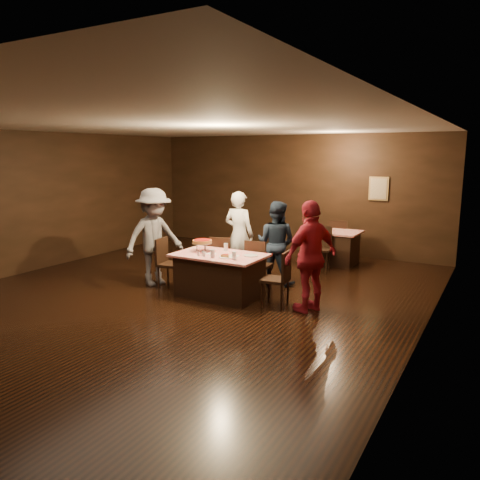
{
  "coord_description": "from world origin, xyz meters",
  "views": [
    {
      "loc": [
        4.88,
        -6.33,
        2.54
      ],
      "look_at": [
        0.78,
        0.81,
        1.0
      ],
      "focal_mm": 35.0,
      "sensor_mm": 36.0,
      "label": 1
    }
  ],
  "objects_px": {
    "pizza_stand": "(202,242)",
    "glass_front_right": "(234,256)",
    "chair_back_near": "(320,248)",
    "diner_grey_knit": "(154,237)",
    "chair_end_right": "(275,278)",
    "diner_red_shirt": "(311,257)",
    "chair_far_right": "(259,264)",
    "chair_end_left": "(171,263)",
    "chair_back_far": "(339,239)",
    "main_table": "(220,275)",
    "chair_far_left": "(223,260)",
    "plate_empty": "(251,255)",
    "back_table": "(331,247)",
    "glass_back": "(226,247)",
    "diner_white_jacket": "(239,235)",
    "glass_front_left": "(213,254)",
    "diner_navy_hoodie": "(276,243)"
  },
  "relations": [
    {
      "from": "pizza_stand",
      "to": "glass_front_right",
      "type": "relative_size",
      "value": 2.71
    },
    {
      "from": "chair_back_near",
      "to": "diner_grey_knit",
      "type": "distance_m",
      "value": 3.65
    },
    {
      "from": "chair_end_right",
      "to": "diner_red_shirt",
      "type": "xyz_separation_m",
      "value": [
        0.6,
        0.05,
        0.43
      ]
    },
    {
      "from": "diner_red_shirt",
      "to": "chair_far_right",
      "type": "bearing_deg",
      "value": -93.83
    },
    {
      "from": "chair_end_left",
      "to": "chair_back_far",
      "type": "height_order",
      "value": "same"
    },
    {
      "from": "main_table",
      "to": "chair_far_left",
      "type": "height_order",
      "value": "chair_far_left"
    },
    {
      "from": "chair_far_left",
      "to": "plate_empty",
      "type": "relative_size",
      "value": 3.8
    },
    {
      "from": "back_table",
      "to": "glass_back",
      "type": "relative_size",
      "value": 9.29
    },
    {
      "from": "plate_empty",
      "to": "glass_front_right",
      "type": "height_order",
      "value": "glass_front_right"
    },
    {
      "from": "diner_white_jacket",
      "to": "back_table",
      "type": "bearing_deg",
      "value": -118.94
    },
    {
      "from": "chair_back_near",
      "to": "chair_far_right",
      "type": "bearing_deg",
      "value": -113.46
    },
    {
      "from": "back_table",
      "to": "glass_front_left",
      "type": "distance_m",
      "value": 3.86
    },
    {
      "from": "chair_end_left",
      "to": "back_table",
      "type": "bearing_deg",
      "value": -37.7
    },
    {
      "from": "chair_back_far",
      "to": "plate_empty",
      "type": "height_order",
      "value": "chair_back_far"
    },
    {
      "from": "chair_back_far",
      "to": "diner_red_shirt",
      "type": "xyz_separation_m",
      "value": [
        0.82,
        -3.99,
        0.43
      ]
    },
    {
      "from": "back_table",
      "to": "plate_empty",
      "type": "xyz_separation_m",
      "value": [
        -0.33,
        -3.29,
        0.39
      ]
    },
    {
      "from": "chair_far_left",
      "to": "main_table",
      "type": "bearing_deg",
      "value": 103.65
    },
    {
      "from": "plate_empty",
      "to": "glass_front_left",
      "type": "xyz_separation_m",
      "value": [
        -0.5,
        -0.45,
        0.06
      ]
    },
    {
      "from": "diner_navy_hoodie",
      "to": "diner_red_shirt",
      "type": "height_order",
      "value": "diner_red_shirt"
    },
    {
      "from": "chair_back_far",
      "to": "glass_back",
      "type": "bearing_deg",
      "value": 69.43
    },
    {
      "from": "diner_navy_hoodie",
      "to": "chair_back_far",
      "type": "bearing_deg",
      "value": -100.53
    },
    {
      "from": "main_table",
      "to": "diner_white_jacket",
      "type": "relative_size",
      "value": 0.9
    },
    {
      "from": "glass_front_right",
      "to": "chair_end_right",
      "type": "bearing_deg",
      "value": 21.04
    },
    {
      "from": "chair_far_left",
      "to": "diner_navy_hoodie",
      "type": "bearing_deg",
      "value": -167.54
    },
    {
      "from": "chair_end_left",
      "to": "plate_empty",
      "type": "bearing_deg",
      "value": -92.58
    },
    {
      "from": "chair_back_far",
      "to": "plate_empty",
      "type": "bearing_deg",
      "value": 78.53
    },
    {
      "from": "chair_back_near",
      "to": "chair_back_far",
      "type": "height_order",
      "value": "same"
    },
    {
      "from": "glass_back",
      "to": "chair_end_right",
      "type": "bearing_deg",
      "value": -14.62
    },
    {
      "from": "main_table",
      "to": "chair_far_right",
      "type": "relative_size",
      "value": 1.68
    },
    {
      "from": "chair_back_near",
      "to": "pizza_stand",
      "type": "xyz_separation_m",
      "value": [
        -1.28,
        -2.69,
        0.48
      ]
    },
    {
      "from": "diner_grey_knit",
      "to": "glass_back",
      "type": "height_order",
      "value": "diner_grey_knit"
    },
    {
      "from": "chair_end_right",
      "to": "diner_grey_knit",
      "type": "relative_size",
      "value": 0.51
    },
    {
      "from": "main_table",
      "to": "glass_back",
      "type": "distance_m",
      "value": 0.55
    },
    {
      "from": "glass_front_left",
      "to": "diner_navy_hoodie",
      "type": "bearing_deg",
      "value": 72.61
    },
    {
      "from": "back_table",
      "to": "chair_far_right",
      "type": "height_order",
      "value": "chair_far_right"
    },
    {
      "from": "glass_back",
      "to": "chair_far_right",
      "type": "bearing_deg",
      "value": 45.0
    },
    {
      "from": "diner_white_jacket",
      "to": "chair_far_left",
      "type": "bearing_deg",
      "value": 85.8
    },
    {
      "from": "diner_white_jacket",
      "to": "pizza_stand",
      "type": "bearing_deg",
      "value": 88.68
    },
    {
      "from": "chair_far_left",
      "to": "diner_navy_hoodie",
      "type": "distance_m",
      "value": 1.09
    },
    {
      "from": "diner_white_jacket",
      "to": "glass_front_right",
      "type": "relative_size",
      "value": 12.74
    },
    {
      "from": "chair_far_right",
      "to": "chair_back_near",
      "type": "xyz_separation_m",
      "value": [
        0.48,
        1.99,
        0.0
      ]
    },
    {
      "from": "chair_far_left",
      "to": "diner_grey_knit",
      "type": "height_order",
      "value": "diner_grey_knit"
    },
    {
      "from": "chair_end_right",
      "to": "pizza_stand",
      "type": "height_order",
      "value": "pizza_stand"
    },
    {
      "from": "chair_back_near",
      "to": "diner_grey_knit",
      "type": "bearing_deg",
      "value": -140.96
    },
    {
      "from": "chair_back_near",
      "to": "chair_back_far",
      "type": "xyz_separation_m",
      "value": [
        0.0,
        1.3,
        0.0
      ]
    },
    {
      "from": "diner_navy_hoodie",
      "to": "glass_front_right",
      "type": "relative_size",
      "value": 11.68
    },
    {
      "from": "chair_far_right",
      "to": "diner_red_shirt",
      "type": "relative_size",
      "value": 0.52
    },
    {
      "from": "chair_end_right",
      "to": "diner_grey_knit",
      "type": "height_order",
      "value": "diner_grey_knit"
    },
    {
      "from": "main_table",
      "to": "chair_back_near",
      "type": "relative_size",
      "value": 1.68
    },
    {
      "from": "main_table",
      "to": "chair_end_right",
      "type": "xyz_separation_m",
      "value": [
        1.1,
        0.0,
        0.09
      ]
    }
  ]
}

